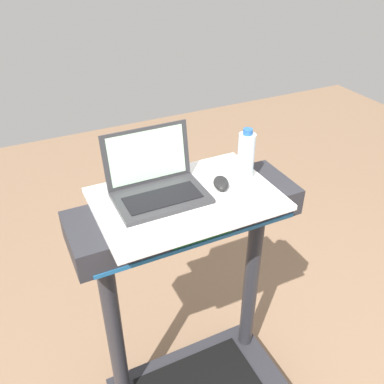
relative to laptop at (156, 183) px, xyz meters
name	(u,v)px	position (x,y,z in m)	size (l,w,h in m)	color
desk_board	(186,199)	(0.09, -0.06, -0.06)	(0.68, 0.46, 0.02)	white
laptop	(156,183)	(0.00, 0.00, 0.00)	(0.34, 0.26, 0.23)	#2D2D30
computer_mouse	(221,183)	(0.24, -0.06, -0.03)	(0.06, 0.10, 0.03)	black
water_bottle	(246,156)	(0.36, -0.04, 0.05)	(0.07, 0.07, 0.21)	silver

